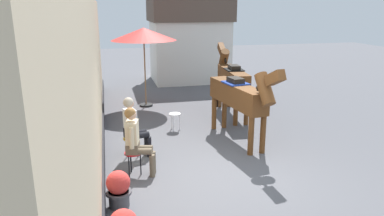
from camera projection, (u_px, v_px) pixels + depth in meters
The scene contains 10 objects.
ground_plane at pixel (191, 126), 10.19m from camera, with size 40.00×40.00×0.00m, color #56565B.
pub_facade_wall at pixel (91, 89), 7.80m from camera, with size 0.34×14.00×3.40m.
distant_cottage at pixel (189, 40), 15.96m from camera, with size 3.40×2.60×3.50m.
seated_visitor_near at pixel (136, 138), 7.07m from camera, with size 0.61×0.48×1.39m.
seated_visitor_far at pixel (133, 124), 7.87m from camera, with size 0.61×0.48×1.39m.
saddled_horse_near at pixel (240, 96), 8.75m from camera, with size 0.76×2.98×2.06m.
saddled_horse_far at pixel (232, 77), 11.03m from camera, with size 0.61×3.00×2.06m.
flower_planter_inner_near at pixel (118, 188), 6.04m from camera, with size 0.43×0.43×0.64m.
cafe_parasol at pixel (144, 35), 11.62m from camera, with size 2.10×2.10×2.58m.
spare_stool_white at pixel (175, 116), 9.79m from camera, with size 0.32×0.32×0.46m.
Camera 1 is at (-2.20, -6.42, 3.26)m, focal length 34.11 mm.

